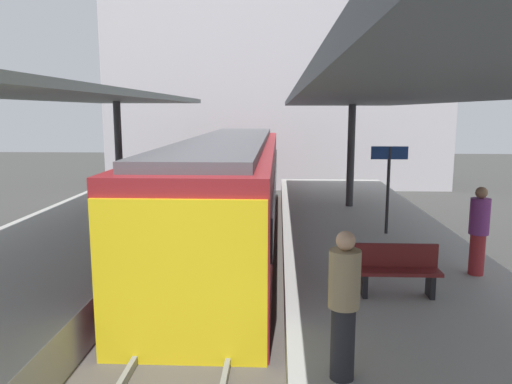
% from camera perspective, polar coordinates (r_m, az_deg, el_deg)
% --- Properties ---
extents(ground_plane, '(80.00, 80.00, 0.00)m').
position_cam_1_polar(ground_plane, '(9.34, -6.98, -16.56)').
color(ground_plane, '#383835').
extents(platform_right, '(4.40, 28.00, 1.00)m').
position_cam_1_polar(platform_right, '(9.31, 17.41, -13.65)').
color(platform_right, '#9E9E99').
rests_on(platform_right, ground_plane).
extents(track_ballast, '(3.20, 28.00, 0.20)m').
position_cam_1_polar(track_ballast, '(9.30, -7.00, -16.00)').
color(track_ballast, '#4C4742').
rests_on(track_ballast, ground_plane).
extents(rail_near_side, '(0.08, 28.00, 0.14)m').
position_cam_1_polar(rail_near_side, '(9.37, -11.51, -14.78)').
color(rail_near_side, slate).
rests_on(rail_near_side, track_ballast).
extents(rail_far_side, '(0.08, 28.00, 0.14)m').
position_cam_1_polar(rail_far_side, '(9.14, -2.40, -15.23)').
color(rail_far_side, slate).
rests_on(rail_far_side, track_ballast).
extents(commuter_train, '(2.78, 15.49, 3.10)m').
position_cam_1_polar(commuter_train, '(14.98, -3.03, 0.34)').
color(commuter_train, maroon).
rests_on(commuter_train, track_ballast).
extents(canopy_left, '(4.18, 21.00, 3.54)m').
position_cam_1_polar(canopy_left, '(11.03, -26.37, 10.20)').
color(canopy_left, '#333335').
rests_on(canopy_left, platform_left).
extents(canopy_right, '(4.18, 21.00, 3.45)m').
position_cam_1_polar(canopy_right, '(9.96, 16.44, 10.41)').
color(canopy_right, '#333335').
rests_on(canopy_right, platform_right).
extents(platform_bench, '(1.40, 0.41, 0.86)m').
position_cam_1_polar(platform_bench, '(8.68, 16.00, -8.49)').
color(platform_bench, black).
rests_on(platform_bench, platform_right).
extents(platform_sign, '(0.90, 0.08, 2.21)m').
position_cam_1_polar(platform_sign, '(12.69, 15.13, 2.48)').
color(platform_sign, '#262628').
rests_on(platform_sign, platform_right).
extents(passenger_near_bench, '(0.36, 0.36, 1.76)m').
position_cam_1_polar(passenger_near_bench, '(5.81, 10.13, -12.56)').
color(passenger_near_bench, '#232328').
rests_on(passenger_near_bench, platform_right).
extents(passenger_mid_platform, '(0.36, 0.36, 1.69)m').
position_cam_1_polar(passenger_mid_platform, '(10.16, 24.39, -3.97)').
color(passenger_mid_platform, maroon).
rests_on(passenger_mid_platform, platform_right).
extents(station_building_backdrop, '(18.00, 6.00, 11.00)m').
position_cam_1_polar(station_building_backdrop, '(28.31, 2.47, 12.24)').
color(station_building_backdrop, '#B7B2B7').
rests_on(station_building_backdrop, ground_plane).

